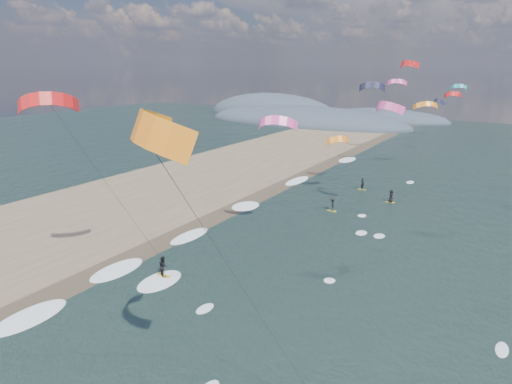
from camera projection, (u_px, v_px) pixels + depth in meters
The scene contains 9 objects.
ground at pixel (163, 355), 25.60m from camera, with size 260.00×260.00×0.00m, color black.
sand_strip at pixel (66, 226), 45.98m from camera, with size 26.00×240.00×0.00m, color brown.
wet_sand_strip at pixel (145, 251), 39.84m from camera, with size 3.00×240.00×0.00m, color #382D23.
coastal_hills at pixel (300, 119), 135.90m from camera, with size 80.00×41.00×15.00m.
kitesurfer_near_a at pixel (186, 209), 15.58m from camera, with size 7.67×9.12×15.72m.
kitesurfer_near_b at pixel (87, 162), 29.93m from camera, with size 6.91×9.27×15.48m.
far_kitesurfers at pixel (359, 197), 53.22m from camera, with size 6.03×11.58×1.67m.
bg_kite_field at pixel (407, 95), 65.45m from camera, with size 12.48×75.73×10.47m.
shoreline_surf at pixel (188, 237), 43.07m from camera, with size 2.40×79.40×0.11m.
Camera 1 is at (16.31, -15.39, 16.70)m, focal length 30.00 mm.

